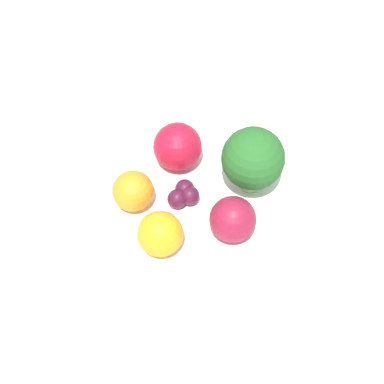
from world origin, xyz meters
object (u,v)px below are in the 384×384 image
object	(u,v)px
bowl	(192,209)
orange_front	(160,234)
orange_back	(133,191)
grape_cluster	(185,194)
apple_green	(233,219)
apple_red	(178,147)
broccoli	(253,159)

from	to	relation	value
bowl	orange_front	distance (m)	0.08
bowl	orange_back	distance (m)	0.07
orange_front	grape_cluster	xyz separation A→B (m)	(-0.00, 0.06, -0.01)
orange_front	orange_back	world-z (taller)	orange_front
bowl	grape_cluster	bearing A→B (deg)	-129.42
bowl	grape_cluster	size ratio (longest dim) A/B	5.88
apple_green	orange_back	size ratio (longest dim) A/B	1.09
apple_red	apple_green	size ratio (longest dim) A/B	1.12
orange_back	grape_cluster	xyz separation A→B (m)	(0.04, 0.03, -0.01)
bowl	apple_green	distance (m)	0.07
orange_front	orange_back	distance (m)	0.06
apple_green	bowl	bearing A→B (deg)	160.60
broccoli	orange_back	size ratio (longest dim) A/B	1.84
apple_red	apple_green	distance (m)	0.10
grape_cluster	bowl	bearing A→B (deg)	50.58
broccoli	apple_red	bearing A→B (deg)	-175.33
orange_front	orange_back	xyz separation A→B (m)	(-0.05, 0.03, -0.00)
bowl	broccoli	size ratio (longest dim) A/B	2.84
bowl	orange_back	size ratio (longest dim) A/B	5.22
apple_green	grape_cluster	size ratio (longest dim) A/B	1.23
apple_red	grape_cluster	xyz separation A→B (m)	(0.03, -0.04, -0.02)
apple_red	broccoli	bearing A→B (deg)	4.67
broccoli	grape_cluster	xyz separation A→B (m)	(-0.05, -0.05, -0.03)
orange_front	grape_cluster	size ratio (longest dim) A/B	1.20
apple_green	orange_back	bearing A→B (deg)	-172.30
apple_green	grape_cluster	bearing A→B (deg)	167.26
broccoli	apple_green	world-z (taller)	broccoli
bowl	grape_cluster	xyz separation A→B (m)	(-0.00, -0.01, 0.03)
bowl	broccoli	xyz separation A→B (m)	(0.05, 0.04, 0.06)
bowl	apple_red	bearing A→B (deg)	135.11
bowl	orange_back	world-z (taller)	orange_back
bowl	apple_green	bearing A→B (deg)	-19.40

